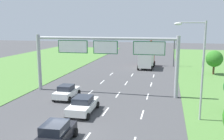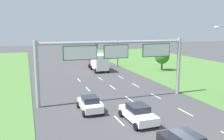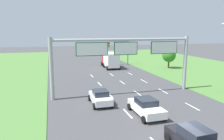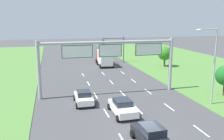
{
  "view_description": "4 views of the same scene",
  "coord_description": "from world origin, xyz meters",
  "px_view_note": "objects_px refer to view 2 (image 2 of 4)",
  "views": [
    {
      "loc": [
        7.32,
        -15.99,
        8.19
      ],
      "look_at": [
        0.77,
        13.17,
        2.72
      ],
      "focal_mm": 40.0,
      "sensor_mm": 36.0,
      "label": 1
    },
    {
      "loc": [
        -9.23,
        -13.9,
        8.4
      ],
      "look_at": [
        0.96,
        15.87,
        2.82
      ],
      "focal_mm": 40.0,
      "sensor_mm": 36.0,
      "label": 2
    },
    {
      "loc": [
        -8.44,
        -12.2,
        7.61
      ],
      "look_at": [
        -0.66,
        15.19,
        2.49
      ],
      "focal_mm": 35.0,
      "sensor_mm": 36.0,
      "label": 3
    },
    {
      "loc": [
        -6.98,
        -17.43,
        9.5
      ],
      "look_at": [
        0.88,
        14.11,
        2.69
      ],
      "focal_mm": 40.0,
      "sensor_mm": 36.0,
      "label": 4
    }
  ],
  "objects_px": {
    "roadside_tree_far": "(162,57)",
    "car_near_red": "(138,113)",
    "box_truck": "(99,62)",
    "car_lead_silver": "(90,104)",
    "sign_gantry": "(116,57)",
    "traffic_light_mast": "(109,48)"
  },
  "relations": [
    {
      "from": "car_near_red",
      "to": "roadside_tree_far",
      "type": "distance_m",
      "value": 26.66
    },
    {
      "from": "sign_gantry",
      "to": "roadside_tree_far",
      "type": "bearing_deg",
      "value": 45.54
    },
    {
      "from": "car_near_red",
      "to": "car_lead_silver",
      "type": "bearing_deg",
      "value": 128.43
    },
    {
      "from": "traffic_light_mast",
      "to": "roadside_tree_far",
      "type": "relative_size",
      "value": 1.39
    },
    {
      "from": "car_near_red",
      "to": "car_lead_silver",
      "type": "relative_size",
      "value": 1.13
    },
    {
      "from": "car_lead_silver",
      "to": "sign_gantry",
      "type": "height_order",
      "value": "sign_gantry"
    },
    {
      "from": "roadside_tree_far",
      "to": "traffic_light_mast",
      "type": "bearing_deg",
      "value": 139.11
    },
    {
      "from": "box_truck",
      "to": "roadside_tree_far",
      "type": "xyz_separation_m",
      "value": [
        11.31,
        -4.07,
        0.95
      ]
    },
    {
      "from": "box_truck",
      "to": "traffic_light_mast",
      "type": "relative_size",
      "value": 1.29
    },
    {
      "from": "car_lead_silver",
      "to": "traffic_light_mast",
      "type": "xyz_separation_m",
      "value": [
        10.18,
        24.96,
        3.11
      ]
    },
    {
      "from": "car_lead_silver",
      "to": "box_truck",
      "type": "bearing_deg",
      "value": 72.13
    },
    {
      "from": "car_near_red",
      "to": "roadside_tree_far",
      "type": "bearing_deg",
      "value": 54.49
    },
    {
      "from": "sign_gantry",
      "to": "traffic_light_mast",
      "type": "xyz_separation_m",
      "value": [
        6.42,
        22.07,
        -1.11
      ]
    },
    {
      "from": "car_near_red",
      "to": "sign_gantry",
      "type": "bearing_deg",
      "value": 85.68
    },
    {
      "from": "box_truck",
      "to": "traffic_light_mast",
      "type": "xyz_separation_m",
      "value": [
        3.07,
        3.06,
        2.16
      ]
    },
    {
      "from": "sign_gantry",
      "to": "roadside_tree_far",
      "type": "height_order",
      "value": "sign_gantry"
    },
    {
      "from": "roadside_tree_far",
      "to": "car_near_red",
      "type": "bearing_deg",
      "value": -124.5
    },
    {
      "from": "car_lead_silver",
      "to": "sign_gantry",
      "type": "bearing_deg",
      "value": 37.71
    },
    {
      "from": "box_truck",
      "to": "car_lead_silver",
      "type": "bearing_deg",
      "value": -105.72
    },
    {
      "from": "car_near_red",
      "to": "traffic_light_mast",
      "type": "distance_m",
      "value": 29.99
    },
    {
      "from": "box_truck",
      "to": "roadside_tree_far",
      "type": "distance_m",
      "value": 12.05
    },
    {
      "from": "car_lead_silver",
      "to": "traffic_light_mast",
      "type": "distance_m",
      "value": 27.14
    }
  ]
}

